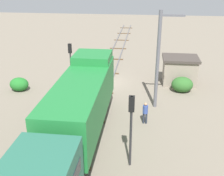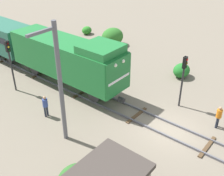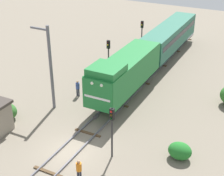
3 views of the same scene
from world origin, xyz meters
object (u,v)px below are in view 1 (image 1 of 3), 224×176
Objects in this scene: traffic_signal_near at (70,57)px; worker_near_track at (86,65)px; catenary_mast at (159,58)px; relay_hut at (180,70)px; worker_by_signal at (145,111)px; locomotive at (83,97)px; traffic_signal_mid at (131,119)px.

traffic_signal_near reaches higher than worker_near_track.
worker_near_track is 0.21× the size of catenary_mast.
relay_hut is (-10.70, -1.68, -1.51)m from traffic_signal_near.
traffic_signal_near is 10.35m from worker_by_signal.
traffic_signal_near is (3.20, -8.86, 0.12)m from locomotive.
worker_by_signal is 9.28m from relay_hut.
traffic_signal_mid is at bearing 137.20° from locomotive.
traffic_signal_mid is (-3.40, 3.15, 0.30)m from locomotive.
relay_hut is at bearing -125.44° from locomotive.
traffic_signal_mid reaches higher than worker_near_track.
traffic_signal_mid is 0.56× the size of catenary_mast.
traffic_signal_near reaches higher than worker_by_signal.
traffic_signal_near is at bearing -26.20° from catenary_mast.
traffic_signal_mid is 5.49m from worker_by_signal.
traffic_signal_near is at bearing -70.15° from locomotive.
locomotive reaches higher than relay_hut.
worker_near_track is at bearing -44.60° from catenary_mast.
locomotive is 9.42m from traffic_signal_near.
catenary_mast is at bearing 153.80° from traffic_signal_near.
locomotive is at bearing -50.13° from worker_by_signal.
relay_hut is (-4.10, -13.69, -1.68)m from traffic_signal_mid.
relay_hut is at bearing -113.01° from catenary_mast.
traffic_signal_mid is 14.39m from relay_hut.
traffic_signal_mid reaches higher than relay_hut.
locomotive is 12.52m from worker_near_track.
locomotive is 4.64m from traffic_signal_mid.
worker_near_track is at bearing -103.65° from traffic_signal_near.
worker_by_signal is (-4.20, -1.87, -1.78)m from locomotive.
worker_near_track is at bearing -69.25° from traffic_signal_mid.
catenary_mast is (-1.66, -7.95, 1.14)m from traffic_signal_mid.
relay_hut is (-7.50, -10.54, -1.38)m from locomotive.
locomotive is 6.82× the size of worker_by_signal.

